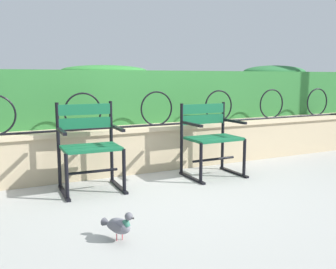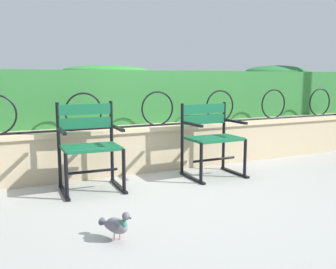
# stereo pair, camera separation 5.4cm
# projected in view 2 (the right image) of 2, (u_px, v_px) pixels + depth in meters

# --- Properties ---
(ground_plane) EXTENTS (60.00, 60.00, 0.00)m
(ground_plane) POSITION_uv_depth(u_px,v_px,m) (173.00, 190.00, 3.85)
(ground_plane) COLOR #9E9E99
(stone_wall) EXTENTS (8.33, 0.41, 0.55)m
(stone_wall) POSITION_uv_depth(u_px,v_px,m) (140.00, 148.00, 4.61)
(stone_wall) COLOR tan
(stone_wall) RESTS_ON ground
(iron_arch_fence) EXTENTS (7.77, 0.02, 0.42)m
(iron_arch_fence) POSITION_uv_depth(u_px,v_px,m) (125.00, 112.00, 4.39)
(iron_arch_fence) COLOR black
(iron_arch_fence) RESTS_ON stone_wall
(hedge_row) EXTENTS (8.16, 0.70, 0.77)m
(hedge_row) POSITION_uv_depth(u_px,v_px,m) (129.00, 94.00, 5.01)
(hedge_row) COLOR #2D7033
(hedge_row) RESTS_ON stone_wall
(park_chair_left) EXTENTS (0.61, 0.54, 0.88)m
(park_chair_left) POSITION_uv_depth(u_px,v_px,m) (89.00, 144.00, 3.81)
(park_chair_left) COLOR #145B38
(park_chair_left) RESTS_ON ground
(park_chair_right) EXTENTS (0.62, 0.53, 0.83)m
(park_chair_right) POSITION_uv_depth(u_px,v_px,m) (211.00, 136.00, 4.36)
(park_chair_right) COLOR #145B38
(park_chair_right) RESTS_ON ground
(pigeon_near_chairs) EXTENTS (0.19, 0.27, 0.22)m
(pigeon_near_chairs) POSITION_uv_depth(u_px,v_px,m) (116.00, 225.00, 2.64)
(pigeon_near_chairs) COLOR slate
(pigeon_near_chairs) RESTS_ON ground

